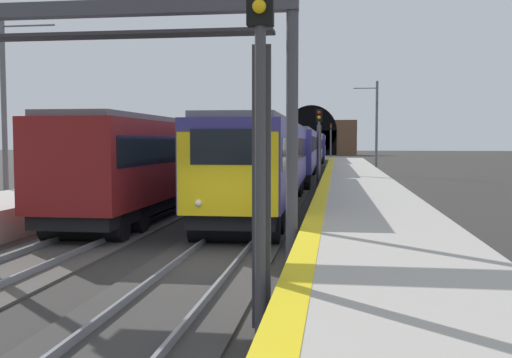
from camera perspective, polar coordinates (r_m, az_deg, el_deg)
name	(u,v)px	position (r m, az deg, el deg)	size (l,w,h in m)	color
ground_plane	(206,268)	(14.35, -4.84, -8.53)	(320.00, 320.00, 0.00)	#302D2B
platform_right	(383,252)	(13.95, 12.10, -6.87)	(112.00, 3.78, 0.99)	#ADA89E
platform_right_edge_strip	(311,229)	(13.84, 5.32, -4.78)	(112.00, 0.50, 0.01)	yellow
track_main_line	(206,266)	(14.34, -4.84, -8.37)	(160.00, 3.02, 0.21)	#383533
track_adjacent_line	(35,261)	(15.86, -20.56, -7.42)	(160.00, 3.03, 0.21)	#4C4742
train_main_approaching	(303,149)	(53.59, 4.52, 2.88)	(76.06, 3.19, 3.88)	navy
train_adjacent_platform	(213,153)	(35.99, -4.14, 2.49)	(39.82, 2.91, 4.81)	maroon
railway_signal_near	(260,132)	(8.59, 0.43, 4.53)	(0.39, 0.38, 5.43)	#38383D
railway_signal_mid	(319,143)	(36.17, 6.08, 3.51)	(0.39, 0.38, 4.92)	#4C4C54
railway_signal_far	(331,137)	(103.31, 7.23, 4.03)	(0.39, 0.38, 5.97)	#4C4C54
overhead_signal_gantry	(116,64)	(14.77, -13.38, 10.69)	(0.70, 8.74, 6.35)	#3F3F47
tunnel_portal	(311,137)	(122.45, 5.37, 4.01)	(2.72, 18.43, 10.32)	brown
catenary_mast_near	(5,110)	(27.10, -23.05, 6.14)	(0.22, 2.44, 8.38)	#595B60
catenary_mast_far	(376,127)	(52.04, 11.51, 4.92)	(0.22, 2.13, 8.10)	#595B60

